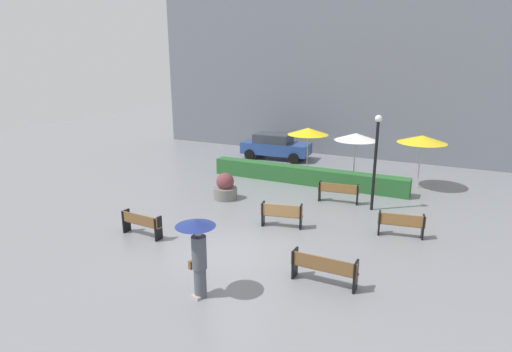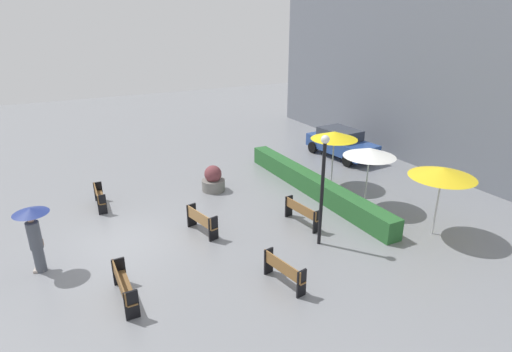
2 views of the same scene
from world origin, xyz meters
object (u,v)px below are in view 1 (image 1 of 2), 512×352
(bench_mid_center, at_px, (282,214))
(patio_umbrella_yellow, at_px, (308,131))
(bench_far_right, at_px, (401,223))
(bench_near_right, at_px, (324,268))
(bench_near_left, at_px, (141,223))
(patio_umbrella_yellow_far, at_px, (422,139))
(pedestrian_with_umbrella, at_px, (198,247))
(patio_umbrella_white, at_px, (356,137))
(parked_car, at_px, (275,146))
(planter_pot, at_px, (225,188))
(lamp_post, at_px, (376,153))
(bench_back_row, at_px, (338,191))

(bench_mid_center, relative_size, patio_umbrella_yellow, 0.60)
(bench_far_right, bearing_deg, bench_near_right, -108.40)
(bench_near_left, distance_m, bench_far_right, 9.02)
(patio_umbrella_yellow_far, bearing_deg, bench_near_right, -97.08)
(patio_umbrella_yellow, relative_size, patio_umbrella_yellow_far, 1.01)
(pedestrian_with_umbrella, distance_m, patio_umbrella_white, 12.18)
(pedestrian_with_umbrella, distance_m, parked_car, 16.10)
(patio_umbrella_yellow_far, bearing_deg, planter_pot, -143.52)
(lamp_post, height_order, patio_umbrella_white, lamp_post)
(bench_back_row, xyz_separation_m, planter_pot, (-4.64, -1.71, -0.02))
(bench_mid_center, distance_m, pedestrian_with_umbrella, 5.32)
(bench_near_right, distance_m, patio_umbrella_yellow, 11.28)
(patio_umbrella_yellow, bearing_deg, parked_car, 136.02)
(parked_car, bearing_deg, bench_back_row, -48.09)
(planter_pot, bearing_deg, bench_back_row, 20.23)
(planter_pot, relative_size, patio_umbrella_white, 0.47)
(bench_near_right, height_order, patio_umbrella_white, patio_umbrella_white)
(bench_near_right, relative_size, patio_umbrella_white, 0.72)
(bench_near_right, bearing_deg, bench_back_row, 102.44)
(bench_back_row, relative_size, lamp_post, 0.45)
(patio_umbrella_yellow_far, bearing_deg, bench_back_row, -126.63)
(patio_umbrella_yellow_far, distance_m, parked_car, 9.26)
(bench_mid_center, relative_size, bench_near_left, 0.96)
(bench_back_row, xyz_separation_m, lamp_post, (1.49, -0.26, 1.87))
(bench_near_right, distance_m, bench_back_row, 7.02)
(parked_car, bearing_deg, patio_umbrella_white, -29.89)
(patio_umbrella_yellow, bearing_deg, patio_umbrella_white, -4.69)
(patio_umbrella_yellow, height_order, patio_umbrella_yellow_far, patio_umbrella_yellow)
(bench_far_right, xyz_separation_m, planter_pot, (-7.57, 0.88, -0.00))
(patio_umbrella_yellow_far, bearing_deg, patio_umbrella_yellow, -176.11)
(bench_far_right, xyz_separation_m, lamp_post, (-1.45, 2.33, 1.89))
(pedestrian_with_umbrella, height_order, lamp_post, lamp_post)
(pedestrian_with_umbrella, distance_m, lamp_post, 9.07)
(lamp_post, bearing_deg, pedestrian_with_umbrella, -107.38)
(bench_mid_center, relative_size, bench_far_right, 0.99)
(bench_near_right, height_order, parked_car, parked_car)
(bench_near_right, height_order, patio_umbrella_yellow_far, patio_umbrella_yellow_far)
(bench_far_right, height_order, planter_pot, planter_pot)
(patio_umbrella_yellow, bearing_deg, bench_mid_center, -77.61)
(bench_near_right, bearing_deg, bench_mid_center, 128.97)
(patio_umbrella_yellow, relative_size, parked_car, 0.60)
(pedestrian_with_umbrella, distance_m, patio_umbrella_yellow_far, 13.35)
(bench_back_row, relative_size, patio_umbrella_yellow_far, 0.69)
(bench_back_row, relative_size, pedestrian_with_umbrella, 0.84)
(bench_near_right, height_order, bench_far_right, bench_far_right)
(bench_back_row, height_order, lamp_post, lamp_post)
(patio_umbrella_yellow_far, bearing_deg, bench_near_left, -127.65)
(pedestrian_with_umbrella, bearing_deg, bench_near_left, 149.90)
(bench_mid_center, relative_size, patio_umbrella_white, 0.62)
(bench_mid_center, distance_m, bench_near_left, 5.01)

